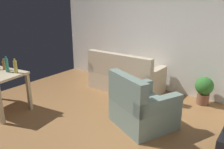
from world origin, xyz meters
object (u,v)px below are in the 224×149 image
at_px(potted_plant, 204,89).
at_px(bottle_tall, 7,65).
at_px(couch, 125,78).
at_px(armchair, 141,108).
at_px(bottle_amber, 4,65).
at_px(bottle_squat, 15,67).

distance_m(potted_plant, bottle_tall, 3.82).
xyz_separation_m(potted_plant, bottle_tall, (-2.89, -2.44, 0.56)).
height_order(potted_plant, bottle_tall, bottle_tall).
height_order(couch, potted_plant, couch).
height_order(armchair, bottle_amber, bottle_amber).
bearing_deg(couch, bottle_tall, 60.76).
height_order(bottle_amber, bottle_squat, bottle_squat).
distance_m(potted_plant, armchair, 1.60).
distance_m(armchair, bottle_amber, 2.68).
bearing_deg(bottle_amber, potted_plant, 38.07).
relative_size(armchair, bottle_tall, 4.00).
bearing_deg(armchair, couch, -23.13).
relative_size(bottle_amber, bottle_tall, 0.73).
relative_size(potted_plant, bottle_tall, 1.96).
relative_size(couch, bottle_tall, 5.62).
bearing_deg(bottle_squat, bottle_amber, -177.01).
height_order(potted_plant, bottle_squat, bottle_squat).
height_order(couch, bottle_squat, bottle_squat).
bearing_deg(bottle_squat, bottle_tall, -160.95).
bearing_deg(bottle_amber, couch, 56.73).
bearing_deg(bottle_tall, couch, 60.76).
xyz_separation_m(bottle_amber, bottle_squat, (0.35, 0.02, 0.02)).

